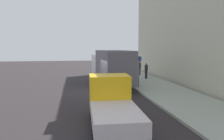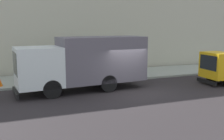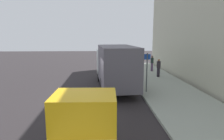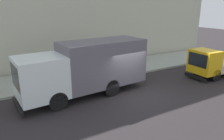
# 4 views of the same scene
# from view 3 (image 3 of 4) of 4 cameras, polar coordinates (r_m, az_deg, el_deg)

# --- Properties ---
(ground) EXTENTS (80.00, 80.00, 0.00)m
(ground) POSITION_cam_3_polar(r_m,az_deg,el_deg) (12.68, -4.73, -8.07)
(ground) COLOR #292527
(sidewalk) EXTENTS (4.30, 30.00, 0.15)m
(sidewalk) POSITION_cam_3_polar(r_m,az_deg,el_deg) (13.52, 17.84, -7.06)
(sidewalk) COLOR #989F92
(sidewalk) RESTS_ON ground
(building_facade) EXTENTS (0.50, 30.00, 11.12)m
(building_facade) POSITION_cam_3_polar(r_m,az_deg,el_deg) (14.25, 29.44, 15.33)
(building_facade) COLOR #BDBBA1
(building_facade) RESTS_ON ground
(large_utility_truck) EXTENTS (2.88, 7.96, 3.24)m
(large_utility_truck) POSITION_cam_3_polar(r_m,az_deg,el_deg) (14.68, 0.82, 1.53)
(large_utility_truck) COLOR white
(large_utility_truck) RESTS_ON ground
(pedestrian_walking) EXTENTS (0.51, 0.51, 1.68)m
(pedestrian_walking) POSITION_cam_3_polar(r_m,az_deg,el_deg) (18.58, 13.53, 0.73)
(pedestrian_walking) COLOR #28232D
(pedestrian_walking) RESTS_ON sidewalk
(pedestrian_standing) EXTENTS (0.36, 0.36, 1.68)m
(pedestrian_standing) POSITION_cam_3_polar(r_m,az_deg,el_deg) (21.48, 11.69, 2.06)
(pedestrian_standing) COLOR #513957
(pedestrian_standing) RESTS_ON sidewalk
(traffic_cone_orange) EXTENTS (0.49, 0.49, 0.70)m
(traffic_cone_orange) POSITION_cam_3_polar(r_m,az_deg,el_deg) (20.03, 6.67, 0.04)
(traffic_cone_orange) COLOR orange
(traffic_cone_orange) RESTS_ON sidewalk
(street_sign_post) EXTENTS (0.44, 0.08, 2.65)m
(street_sign_post) POSITION_cam_3_polar(r_m,az_deg,el_deg) (13.26, 10.22, 0.21)
(street_sign_post) COLOR #4C5156
(street_sign_post) RESTS_ON sidewalk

